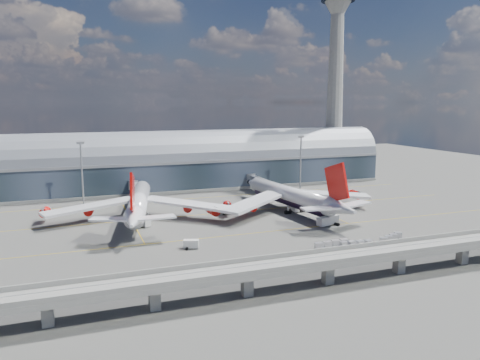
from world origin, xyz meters
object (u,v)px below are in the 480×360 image
object	(u,v)px
airliner_left	(138,203)
service_truck_1	(191,244)
service_truck_4	(354,194)
floodlight_mast_right	(301,161)
control_tower	(335,83)
airliner_right	(292,197)
cargo_train_2	(391,238)
service_truck_5	(226,209)
cargo_train_0	(332,244)
service_truck_3	(295,208)
service_truck_2	(328,221)
floodlight_mast_left	(82,171)
service_truck_0	(141,221)
cargo_train_1	(356,244)

from	to	relation	value
airliner_left	service_truck_1	bearing A→B (deg)	-65.04
airliner_left	service_truck_4	bearing A→B (deg)	16.64
floodlight_mast_right	airliner_left	world-z (taller)	floodlight_mast_right
control_tower	service_truck_4	distance (m)	77.10
floodlight_mast_right	airliner_right	xyz separation A→B (m)	(-25.45, -42.33, -7.79)
service_truck_1	cargo_train_2	distance (m)	60.10
service_truck_5	cargo_train_2	size ratio (longest dim) A/B	0.62
service_truck_1	service_truck_5	bearing A→B (deg)	-12.34
service_truck_5	cargo_train_0	world-z (taller)	service_truck_5
floodlight_mast_right	service_truck_5	world-z (taller)	floodlight_mast_right
floodlight_mast_right	service_truck_5	bearing A→B (deg)	-144.08
service_truck_3	cargo_train_2	bearing A→B (deg)	-74.14
service_truck_3	service_truck_5	distance (m)	26.34
airliner_left	service_truck_2	xyz separation A→B (m)	(59.32, -29.56, -4.53)
floodlight_mast_left	service_truck_2	distance (m)	101.25
service_truck_0	cargo_train_2	size ratio (longest dim) A/B	0.73
floodlight_mast_right	service_truck_1	world-z (taller)	floodlight_mast_right
airliner_right	cargo_train_2	bearing A→B (deg)	-83.46
floodlight_mast_left	service_truck_2	xyz separation A→B (m)	(76.87, -64.81, -11.98)
floodlight_mast_left	service_truck_5	xyz separation A→B (m)	(50.03, -36.21, -12.11)
airliner_right	cargo_train_2	distance (m)	46.49
airliner_left	service_truck_0	xyz separation A→B (m)	(-0.39, -8.39, -4.58)
service_truck_0	cargo_train_0	bearing A→B (deg)	-71.51
floodlight_mast_right	airliner_right	bearing A→B (deg)	-121.02
service_truck_1	service_truck_2	world-z (taller)	service_truck_2
service_truck_0	airliner_right	bearing A→B (deg)	-28.17
airliner_right	service_truck_5	distance (m)	25.64
control_tower	floodlight_mast_right	xyz separation A→B (m)	(-35.00, -28.00, -38.00)
floodlight_mast_right	cargo_train_1	bearing A→B (deg)	-107.50
airliner_right	cargo_train_0	size ratio (longest dim) A/B	6.13
airliner_right	cargo_train_0	bearing A→B (deg)	-109.04
airliner_left	service_truck_1	world-z (taller)	airliner_left
control_tower	service_truck_4	size ratio (longest dim) A/B	20.50
service_truck_2	service_truck_4	size ratio (longest dim) A/B	1.81
airliner_right	service_truck_2	distance (m)	22.98
control_tower	floodlight_mast_right	size ratio (longest dim) A/B	4.01
floodlight_mast_left	service_truck_0	size ratio (longest dim) A/B	3.32
airliner_left	cargo_train_0	world-z (taller)	airliner_left
service_truck_0	service_truck_2	size ratio (longest dim) A/B	0.85
control_tower	airliner_right	world-z (taller)	control_tower
service_truck_2	airliner_right	bearing A→B (deg)	-12.04
service_truck_3	cargo_train_2	world-z (taller)	service_truck_3
airliner_right	service_truck_5	xyz separation A→B (m)	(-24.52, 6.12, -4.32)
floodlight_mast_left	airliner_right	xyz separation A→B (m)	(74.55, -42.33, -7.79)
airliner_left	floodlight_mast_left	bearing A→B (deg)	127.75
airliner_left	airliner_right	xyz separation A→B (m)	(57.00, -7.09, -0.34)
service_truck_5	service_truck_1	bearing A→B (deg)	-146.84
floodlight_mast_left	cargo_train_2	bearing A→B (deg)	-45.64
service_truck_4	service_truck_0	bearing A→B (deg)	-152.79
service_truck_0	service_truck_5	bearing A→B (deg)	-16.74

